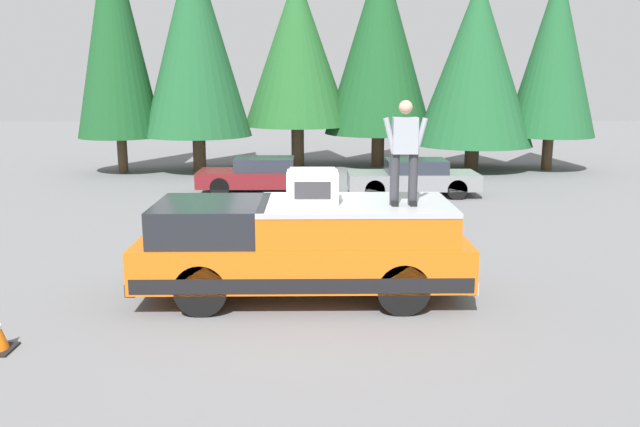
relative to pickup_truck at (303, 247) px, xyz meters
name	(u,v)px	position (x,y,z in m)	size (l,w,h in m)	color
ground_plane	(276,291)	(0.26, 0.49, -0.87)	(90.00, 90.00, 0.00)	slate
pickup_truck	(303,247)	(0.00, 0.00, 0.00)	(2.01, 5.54, 1.65)	orange
compressor_unit	(312,186)	(-0.03, -0.16, 1.05)	(0.65, 0.84, 0.56)	white
person_on_truck_bed	(405,150)	(-0.24, -1.64, 1.68)	(0.29, 0.72, 1.69)	#333338
parked_car_grey	(413,177)	(9.62, -3.40, -0.29)	(1.64, 4.10, 1.16)	gray
parked_car_maroon	(262,175)	(10.14, 1.44, -0.29)	(1.64, 4.10, 1.16)	maroon
conifer_far_left	(555,52)	(15.34, -9.76, 3.82)	(3.50, 3.50, 8.03)	#4C3826
conifer_left	(476,62)	(15.45, -6.71, 3.43)	(4.73, 4.73, 7.61)	#4C3826
conifer_center_left	(380,43)	(16.66, -2.99, 4.22)	(4.52, 4.52, 8.81)	#4C3826
conifer_center_right	(297,50)	(16.72, 0.42, 3.94)	(4.46, 4.46, 7.95)	#4C3826
conifer_right	(195,39)	(15.00, 4.30, 4.26)	(4.22, 4.22, 8.85)	#4C3826
conifer_far_right	(114,29)	(14.82, 7.31, 4.64)	(3.22, 3.22, 9.63)	#4C3826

